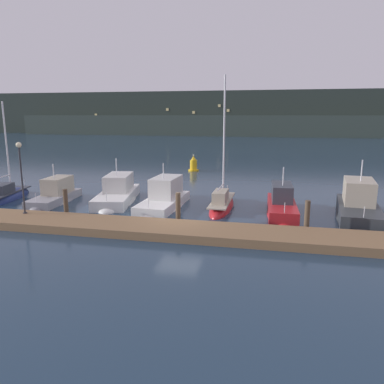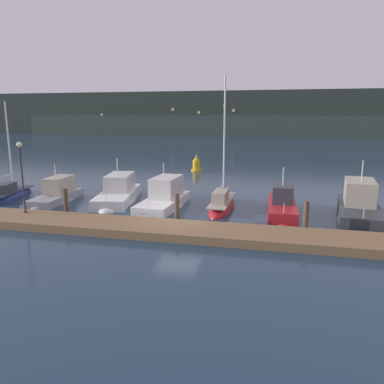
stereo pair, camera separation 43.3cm
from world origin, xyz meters
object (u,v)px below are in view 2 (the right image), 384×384
(motorboat_berth_4, at_px, (164,201))
(dock_lamppost, at_px, (21,166))
(motorboat_berth_2, at_px, (57,197))
(sailboat_berth_5, at_px, (222,206))
(motorboat_berth_7, at_px, (359,213))
(motorboat_berth_6, at_px, (282,209))
(channel_buoy, at_px, (196,165))
(sailboat_berth_1, at_px, (11,197))
(motorboat_berth_3, at_px, (118,197))

(motorboat_berth_4, xyz_separation_m, dock_lamppost, (-7.19, -5.06, 2.90))
(motorboat_berth_2, height_order, motorboat_berth_4, motorboat_berth_4)
(sailboat_berth_5, xyz_separation_m, motorboat_berth_7, (8.52, -0.83, 0.25))
(dock_lamppost, bearing_deg, sailboat_berth_5, 26.59)
(motorboat_berth_7, bearing_deg, motorboat_berth_4, 178.55)
(motorboat_berth_7, bearing_deg, motorboat_berth_6, 178.69)
(sailboat_berth_5, bearing_deg, dock_lamppost, -153.41)
(channel_buoy, xyz_separation_m, dock_lamppost, (-5.68, -21.92, 2.59))
(sailboat_berth_1, bearing_deg, motorboat_berth_4, 0.83)
(motorboat_berth_7, bearing_deg, dock_lamppost, -166.44)
(motorboat_berth_2, xyz_separation_m, sailboat_berth_5, (12.15, 0.75, -0.12))
(motorboat_berth_2, xyz_separation_m, dock_lamppost, (1.00, -4.83, 2.99))
(motorboat_berth_2, distance_m, dock_lamppost, 5.77)
(channel_buoy, bearing_deg, dock_lamppost, -104.53)
(motorboat_berth_7, bearing_deg, motorboat_berth_3, 175.65)
(motorboat_berth_6, bearing_deg, sailboat_berth_5, 169.56)
(motorboat_berth_2, xyz_separation_m, channel_buoy, (6.68, 17.09, 0.40))
(motorboat_berth_2, relative_size, dock_lamppost, 1.37)
(motorboat_berth_6, bearing_deg, sailboat_berth_1, 179.90)
(sailboat_berth_1, relative_size, motorboat_berth_2, 1.37)
(motorboat_berth_4, xyz_separation_m, motorboat_berth_7, (12.48, -0.32, 0.03))
(motorboat_berth_7, bearing_deg, sailboat_berth_1, 179.67)
(sailboat_berth_5, distance_m, motorboat_berth_7, 8.56)
(channel_buoy, bearing_deg, motorboat_berth_3, -98.30)
(motorboat_berth_4, relative_size, channel_buoy, 3.59)
(motorboat_berth_6, xyz_separation_m, dock_lamppost, (-15.11, -4.85, 2.91))
(motorboat_berth_4, height_order, sailboat_berth_5, sailboat_berth_5)
(sailboat_berth_5, height_order, motorboat_berth_6, sailboat_berth_5)
(sailboat_berth_5, bearing_deg, motorboat_berth_4, -172.55)
(sailboat_berth_1, xyz_separation_m, dock_lamppost, (5.02, -4.88, 3.16))
(motorboat_berth_2, height_order, dock_lamppost, dock_lamppost)
(motorboat_berth_7, distance_m, channel_buoy, 22.15)
(motorboat_berth_7, bearing_deg, motorboat_berth_2, 179.77)
(channel_buoy, bearing_deg, sailboat_berth_5, -71.50)
(sailboat_berth_1, relative_size, dock_lamppost, 1.87)
(sailboat_berth_1, bearing_deg, channel_buoy, 57.86)
(motorboat_berth_3, bearing_deg, sailboat_berth_1, -172.51)
(sailboat_berth_5, bearing_deg, sailboat_berth_1, -177.54)
(sailboat_berth_5, height_order, motorboat_berth_7, sailboat_berth_5)
(motorboat_berth_4, distance_m, dock_lamppost, 9.26)
(sailboat_berth_1, distance_m, motorboat_berth_6, 20.13)
(channel_buoy, bearing_deg, motorboat_berth_7, -50.83)
(dock_lamppost, bearing_deg, motorboat_berth_7, 13.56)
(sailboat_berth_1, relative_size, motorboat_berth_6, 1.25)
(sailboat_berth_1, height_order, motorboat_berth_2, sailboat_berth_1)
(motorboat_berth_2, height_order, motorboat_berth_6, motorboat_berth_6)
(motorboat_berth_2, xyz_separation_m, motorboat_berth_4, (8.19, 0.23, 0.10))
(sailboat_berth_1, height_order, motorboat_berth_3, sailboat_berth_1)
(sailboat_berth_1, height_order, motorboat_berth_7, sailboat_berth_1)
(motorboat_berth_7, relative_size, channel_buoy, 3.90)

